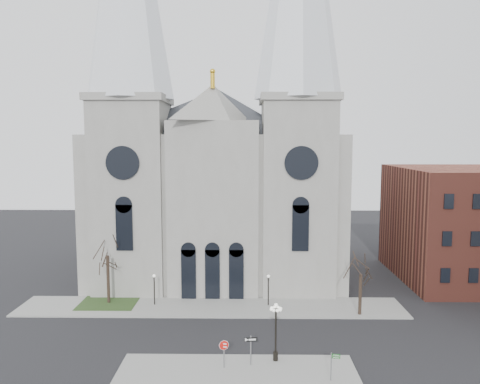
{
  "coord_description": "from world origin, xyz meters",
  "views": [
    {
      "loc": [
        3.7,
        -36.12,
        17.32
      ],
      "look_at": [
        3.08,
        8.0,
        12.49
      ],
      "focal_mm": 35.0,
      "sensor_mm": 36.0,
      "label": 1
    }
  ],
  "objects_px": {
    "one_way_sign": "(251,345)",
    "globe_lamp": "(276,325)",
    "stop_sign": "(224,348)",
    "street_name_sign": "(332,364)"
  },
  "relations": [
    {
      "from": "globe_lamp",
      "to": "street_name_sign",
      "type": "xyz_separation_m",
      "value": [
        3.88,
        -3.07,
        -1.67
      ]
    },
    {
      "from": "street_name_sign",
      "to": "one_way_sign",
      "type": "bearing_deg",
      "value": 167.49
    },
    {
      "from": "globe_lamp",
      "to": "one_way_sign",
      "type": "height_order",
      "value": "globe_lamp"
    },
    {
      "from": "stop_sign",
      "to": "street_name_sign",
      "type": "xyz_separation_m",
      "value": [
        7.87,
        -1.84,
        -0.33
      ]
    },
    {
      "from": "globe_lamp",
      "to": "one_way_sign",
      "type": "relative_size",
      "value": 2.0
    },
    {
      "from": "globe_lamp",
      "to": "street_name_sign",
      "type": "relative_size",
      "value": 2.22
    },
    {
      "from": "stop_sign",
      "to": "globe_lamp",
      "type": "relative_size",
      "value": 0.47
    },
    {
      "from": "stop_sign",
      "to": "one_way_sign",
      "type": "distance_m",
      "value": 2.09
    },
    {
      "from": "stop_sign",
      "to": "street_name_sign",
      "type": "bearing_deg",
      "value": -5.64
    },
    {
      "from": "one_way_sign",
      "to": "globe_lamp",
      "type": "bearing_deg",
      "value": 15.07
    }
  ]
}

